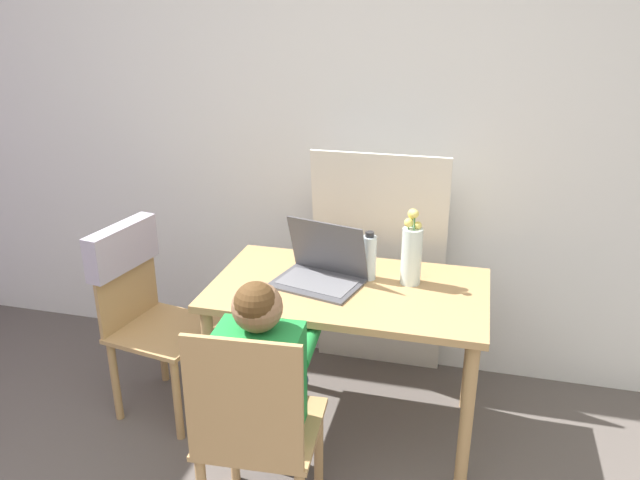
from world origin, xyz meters
name	(u,v)px	position (x,y,z in m)	size (l,w,h in m)	color
wall_back	(336,123)	(0.00, 2.23, 1.25)	(6.40, 0.05, 2.50)	white
dining_table	(348,307)	(0.21, 1.59, 0.61)	(1.14, 0.66, 0.70)	tan
chair_occupied	(256,432)	(0.03, 0.91, 0.45)	(0.43, 0.43, 0.88)	tan
chair_spare	(139,290)	(-0.74, 1.54, 0.59)	(0.49, 0.46, 0.89)	tan
person_seated	(264,372)	(0.03, 1.04, 0.61)	(0.32, 0.44, 0.98)	#1E8438
laptop	(321,268)	(0.08, 1.61, 0.76)	(0.40, 0.34, 0.26)	#4C4C51
flower_vase	(412,252)	(0.45, 1.68, 0.84)	(0.09, 0.09, 0.33)	silver
water_bottle	(369,257)	(0.27, 1.68, 0.80)	(0.06, 0.06, 0.21)	silver
cardboard_panel	(378,266)	(0.25, 2.08, 0.58)	(0.64, 0.18, 1.17)	silver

